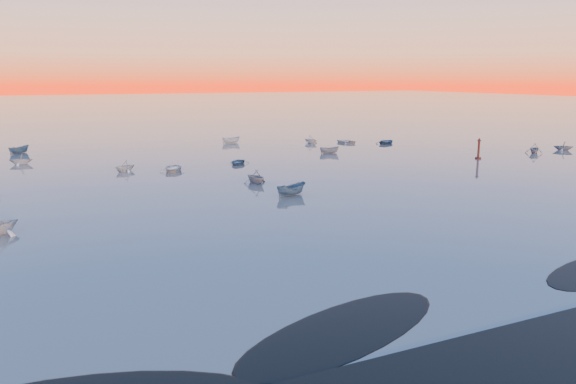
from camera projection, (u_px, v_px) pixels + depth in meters
ground at (141, 135)px, 120.13m from camera, size 600.00×600.00×0.00m
mud_lobes at (504, 305)px, 30.74m from camera, size 140.00×6.00×0.07m
moored_fleet at (207, 166)px, 78.54m from camera, size 124.00×58.00×1.20m
boat_near_center at (291, 195)px, 59.17m from camera, size 2.31×3.95×1.28m
boat_near_right at (256, 183)px, 66.04m from camera, size 3.80×2.33×1.24m
channel_marker at (479, 150)px, 85.41m from camera, size 0.93×0.93×3.32m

